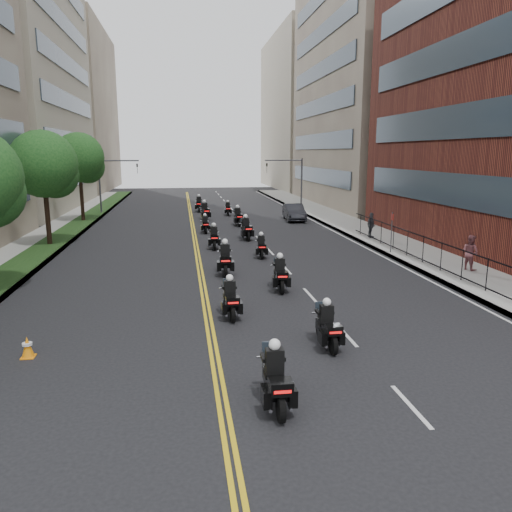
{
  "coord_description": "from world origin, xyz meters",
  "views": [
    {
      "loc": [
        -2.32,
        -10.75,
        6.23
      ],
      "look_at": [
        1.15,
        12.56,
        1.32
      ],
      "focal_mm": 35.0,
      "sensor_mm": 36.0,
      "label": 1
    }
  ],
  "objects_px": {
    "motorcycle_1": "(327,328)",
    "motorcycle_11": "(228,209)",
    "motorcycle_12": "(199,205)",
    "motorcycle_0": "(275,381)",
    "motorcycle_2": "(230,300)",
    "parked_sedan": "(294,212)",
    "motorcycle_4": "(225,260)",
    "motorcycle_10": "(205,212)",
    "pedestrian_c": "(371,225)",
    "traffic_cone": "(27,347)",
    "pedestrian_b": "(470,252)",
    "motorcycle_5": "(261,247)",
    "motorcycle_7": "(246,230)",
    "motorcycle_3": "(280,275)",
    "motorcycle_8": "(205,225)",
    "motorcycle_6": "(214,238)",
    "motorcycle_9": "(238,217)"
  },
  "relations": [
    {
      "from": "motorcycle_0",
      "to": "pedestrian_b",
      "type": "distance_m",
      "value": 17.82
    },
    {
      "from": "motorcycle_0",
      "to": "motorcycle_8",
      "type": "xyz_separation_m",
      "value": [
        -0.39,
        27.84,
        -0.08
      ]
    },
    {
      "from": "motorcycle_0",
      "to": "motorcycle_12",
      "type": "distance_m",
      "value": 42.29
    },
    {
      "from": "motorcycle_2",
      "to": "parked_sedan",
      "type": "relative_size",
      "value": 0.48
    },
    {
      "from": "traffic_cone",
      "to": "motorcycle_2",
      "type": "bearing_deg",
      "value": 24.4
    },
    {
      "from": "motorcycle_10",
      "to": "motorcycle_2",
      "type": "bearing_deg",
      "value": -97.91
    },
    {
      "from": "pedestrian_c",
      "to": "pedestrian_b",
      "type": "bearing_deg",
      "value": -175.03
    },
    {
      "from": "motorcycle_0",
      "to": "motorcycle_1",
      "type": "relative_size",
      "value": 1.07
    },
    {
      "from": "motorcycle_4",
      "to": "motorcycle_9",
      "type": "relative_size",
      "value": 1.04
    },
    {
      "from": "motorcycle_6",
      "to": "motorcycle_12",
      "type": "bearing_deg",
      "value": 92.29
    },
    {
      "from": "motorcycle_3",
      "to": "motorcycle_6",
      "type": "relative_size",
      "value": 1.02
    },
    {
      "from": "motorcycle_5",
      "to": "motorcycle_7",
      "type": "height_order",
      "value": "motorcycle_7"
    },
    {
      "from": "pedestrian_c",
      "to": "parked_sedan",
      "type": "bearing_deg",
      "value": 13.6
    },
    {
      "from": "motorcycle_6",
      "to": "motorcycle_11",
      "type": "distance_m",
      "value": 17.68
    },
    {
      "from": "motorcycle_2",
      "to": "motorcycle_5",
      "type": "distance_m",
      "value": 11.21
    },
    {
      "from": "motorcycle_2",
      "to": "motorcycle_1",
      "type": "bearing_deg",
      "value": -52.59
    },
    {
      "from": "motorcycle_9",
      "to": "parked_sedan",
      "type": "height_order",
      "value": "motorcycle_9"
    },
    {
      "from": "motorcycle_5",
      "to": "motorcycle_11",
      "type": "relative_size",
      "value": 1.01
    },
    {
      "from": "motorcycle_1",
      "to": "motorcycle_8",
      "type": "xyz_separation_m",
      "value": [
        -2.79,
        24.23,
        -0.03
      ]
    },
    {
      "from": "traffic_cone",
      "to": "motorcycle_1",
      "type": "bearing_deg",
      "value": -3.09
    },
    {
      "from": "motorcycle_3",
      "to": "parked_sedan",
      "type": "xyz_separation_m",
      "value": [
        5.95,
        23.35,
        0.09
      ]
    },
    {
      "from": "motorcycle_1",
      "to": "pedestrian_b",
      "type": "height_order",
      "value": "pedestrian_b"
    },
    {
      "from": "motorcycle_10",
      "to": "motorcycle_3",
      "type": "bearing_deg",
      "value": -91.96
    },
    {
      "from": "parked_sedan",
      "to": "motorcycle_8",
      "type": "bearing_deg",
      "value": -141.33
    },
    {
      "from": "motorcycle_2",
      "to": "motorcycle_4",
      "type": "relative_size",
      "value": 0.89
    },
    {
      "from": "motorcycle_2",
      "to": "motorcycle_4",
      "type": "height_order",
      "value": "motorcycle_4"
    },
    {
      "from": "motorcycle_6",
      "to": "motorcycle_8",
      "type": "distance_m",
      "value": 6.68
    },
    {
      "from": "motorcycle_1",
      "to": "parked_sedan",
      "type": "xyz_separation_m",
      "value": [
        5.76,
        30.32,
        0.13
      ]
    },
    {
      "from": "motorcycle_10",
      "to": "parked_sedan",
      "type": "height_order",
      "value": "motorcycle_10"
    },
    {
      "from": "motorcycle_2",
      "to": "motorcycle_0",
      "type": "bearing_deg",
      "value": -88.09
    },
    {
      "from": "motorcycle_12",
      "to": "traffic_cone",
      "type": "xyz_separation_m",
      "value": [
        -6.67,
        -38.18,
        -0.4
      ]
    },
    {
      "from": "traffic_cone",
      "to": "parked_sedan",
      "type": "bearing_deg",
      "value": 63.03
    },
    {
      "from": "motorcycle_1",
      "to": "motorcycle_11",
      "type": "relative_size",
      "value": 1.06
    },
    {
      "from": "traffic_cone",
      "to": "motorcycle_0",
      "type": "bearing_deg",
      "value": -30.41
    },
    {
      "from": "motorcycle_6",
      "to": "motorcycle_5",
      "type": "bearing_deg",
      "value": -49.31
    },
    {
      "from": "motorcycle_4",
      "to": "motorcycle_10",
      "type": "height_order",
      "value": "motorcycle_10"
    },
    {
      "from": "motorcycle_2",
      "to": "pedestrian_c",
      "type": "xyz_separation_m",
      "value": [
        11.78,
        15.8,
        0.4
      ]
    },
    {
      "from": "motorcycle_9",
      "to": "pedestrian_c",
      "type": "height_order",
      "value": "pedestrian_c"
    },
    {
      "from": "motorcycle_9",
      "to": "traffic_cone",
      "type": "height_order",
      "value": "motorcycle_9"
    },
    {
      "from": "motorcycle_6",
      "to": "motorcycle_9",
      "type": "xyz_separation_m",
      "value": [
        2.72,
        10.16,
        0.04
      ]
    },
    {
      "from": "motorcycle_5",
      "to": "parked_sedan",
      "type": "bearing_deg",
      "value": 75.46
    },
    {
      "from": "motorcycle_5",
      "to": "motorcycle_10",
      "type": "relative_size",
      "value": 0.82
    },
    {
      "from": "motorcycle_8",
      "to": "motorcycle_6",
      "type": "bearing_deg",
      "value": -89.38
    },
    {
      "from": "motorcycle_3",
      "to": "motorcycle_11",
      "type": "xyz_separation_m",
      "value": [
        0.21,
        28.1,
        -0.08
      ]
    },
    {
      "from": "motorcycle_11",
      "to": "motorcycle_12",
      "type": "relative_size",
      "value": 0.82
    },
    {
      "from": "motorcycle_9",
      "to": "motorcycle_12",
      "type": "height_order",
      "value": "motorcycle_12"
    },
    {
      "from": "motorcycle_4",
      "to": "motorcycle_8",
      "type": "height_order",
      "value": "motorcycle_4"
    },
    {
      "from": "motorcycle_0",
      "to": "motorcycle_5",
      "type": "distance_m",
      "value": 18.1
    },
    {
      "from": "motorcycle_6",
      "to": "parked_sedan",
      "type": "bearing_deg",
      "value": 58.7
    },
    {
      "from": "motorcycle_4",
      "to": "pedestrian_b",
      "type": "height_order",
      "value": "pedestrian_b"
    }
  ]
}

